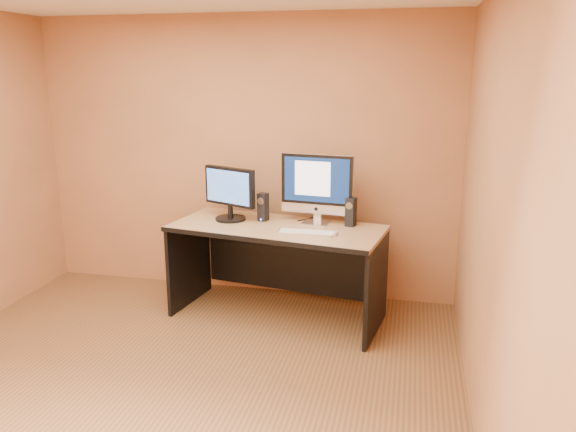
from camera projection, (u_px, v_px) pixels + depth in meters
The scene contains 11 objects.
floor at pixel (159, 397), 3.71m from camera, with size 4.00×4.00×0.00m, color brown.
walls at pixel (147, 207), 3.39m from camera, with size 4.00×4.00×2.60m, color #A86A44, non-canonical shape.
desk at pixel (277, 272), 4.84m from camera, with size 1.78×0.78×0.82m, color #A67A53, non-canonical shape.
imac at pixel (316, 189), 4.75m from camera, with size 0.63×0.23×0.61m, color #B9B9BE, non-canonical shape.
second_monitor at pixel (230, 194), 4.88m from camera, with size 0.53×0.27×0.47m, color black, non-canonical shape.
speaker_left at pixel (263, 207), 4.89m from camera, with size 0.08×0.08×0.24m, color black, non-canonical shape.
speaker_right at pixel (351, 212), 4.72m from camera, with size 0.08×0.08×0.24m, color black, non-canonical shape.
keyboard at pixel (308, 232), 4.52m from camera, with size 0.48×0.13×0.02m, color silver.
mouse at pixel (332, 233), 4.46m from camera, with size 0.06×0.11×0.04m, color silver.
cable_a at pixel (317, 219), 4.94m from camera, with size 0.01×0.01×0.24m, color black.
cable_b at pixel (306, 219), 4.95m from camera, with size 0.01×0.01×0.20m, color black.
Camera 1 is at (1.55, -3.03, 2.10)m, focal length 35.00 mm.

